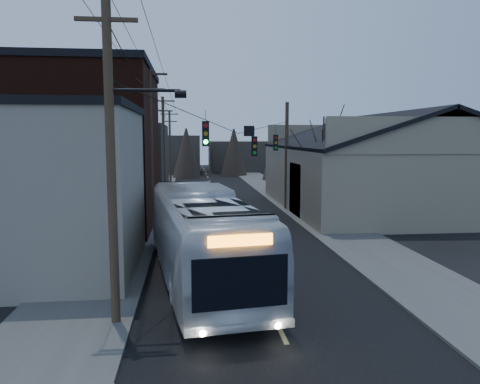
# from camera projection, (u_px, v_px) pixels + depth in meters

# --- Properties ---
(ground) EXTENTS (160.00, 160.00, 0.00)m
(ground) POSITION_uv_depth(u_px,v_px,m) (295.00, 362.00, 12.16)
(ground) COLOR black
(ground) RESTS_ON ground
(road_surface) EXTENTS (9.00, 110.00, 0.02)m
(road_surface) POSITION_uv_depth(u_px,v_px,m) (219.00, 202.00, 41.77)
(road_surface) COLOR black
(road_surface) RESTS_ON ground
(sidewalk_left) EXTENTS (4.00, 110.00, 0.12)m
(sidewalk_left) POSITION_uv_depth(u_px,v_px,m) (146.00, 203.00, 41.06)
(sidewalk_left) COLOR #474744
(sidewalk_left) RESTS_ON ground
(sidewalk_right) EXTENTS (4.00, 110.00, 0.12)m
(sidewalk_right) POSITION_uv_depth(u_px,v_px,m) (291.00, 200.00, 42.47)
(sidewalk_right) COLOR #474744
(sidewalk_right) RESTS_ON ground
(building_clapboard) EXTENTS (8.00, 8.00, 7.00)m
(building_clapboard) POSITION_uv_depth(u_px,v_px,m) (38.00, 192.00, 19.65)
(building_clapboard) COLOR gray
(building_clapboard) RESTS_ON ground
(building_brick) EXTENTS (10.00, 12.00, 10.00)m
(building_brick) POSITION_uv_depth(u_px,v_px,m) (75.00, 150.00, 30.23)
(building_brick) COLOR black
(building_brick) RESTS_ON ground
(building_left_far) EXTENTS (9.00, 14.00, 7.00)m
(building_left_far) POSITION_uv_depth(u_px,v_px,m) (120.00, 160.00, 46.25)
(building_left_far) COLOR #322D28
(building_left_far) RESTS_ON ground
(warehouse) EXTENTS (16.16, 20.60, 7.73)m
(warehouse) POSITION_uv_depth(u_px,v_px,m) (383.00, 175.00, 37.92)
(warehouse) COLOR #7D735B
(warehouse) RESTS_ON ground
(building_far_left) EXTENTS (10.00, 12.00, 6.00)m
(building_far_left) POSITION_uv_depth(u_px,v_px,m) (168.00, 154.00, 75.31)
(building_far_left) COLOR #322D28
(building_far_left) RESTS_ON ground
(building_far_right) EXTENTS (12.00, 14.00, 5.00)m
(building_far_right) POSITION_uv_depth(u_px,v_px,m) (244.00, 156.00, 81.72)
(building_far_right) COLOR #322D28
(building_far_right) RESTS_ON ground
(bare_tree) EXTENTS (0.40, 0.40, 7.20)m
(bare_tree) POSITION_uv_depth(u_px,v_px,m) (323.00, 169.00, 32.18)
(bare_tree) COLOR black
(bare_tree) RESTS_ON ground
(utility_lines) EXTENTS (11.24, 45.28, 10.50)m
(utility_lines) POSITION_uv_depth(u_px,v_px,m) (183.00, 148.00, 35.07)
(utility_lines) COLOR #382B1E
(utility_lines) RESTS_ON ground
(bus) EXTENTS (4.84, 13.53, 3.69)m
(bus) POSITION_uv_depth(u_px,v_px,m) (202.00, 236.00, 18.95)
(bus) COLOR silver
(bus) RESTS_ON ground
(parked_car) EXTENTS (1.89, 4.14, 1.32)m
(parked_car) POSITION_uv_depth(u_px,v_px,m) (173.00, 189.00, 46.47)
(parked_car) COLOR #AEB0B6
(parked_car) RESTS_ON ground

